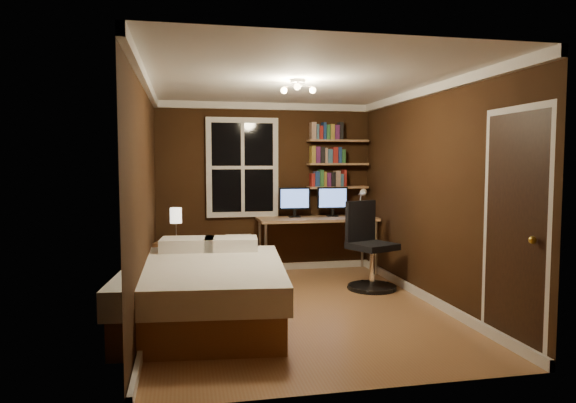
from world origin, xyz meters
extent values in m
plane|color=#95613B|center=(0.00, 0.00, 0.00)|extent=(4.20, 4.20, 0.00)
cube|color=black|center=(0.00, 2.10, 1.25)|extent=(3.20, 0.04, 2.50)
cube|color=black|center=(-1.60, 0.00, 1.25)|extent=(0.04, 4.20, 2.50)
cube|color=black|center=(1.60, 0.00, 1.25)|extent=(0.04, 4.20, 2.50)
cube|color=white|center=(0.00, 0.00, 2.50)|extent=(3.20, 4.20, 0.02)
cube|color=silver|center=(-0.35, 2.06, 1.55)|extent=(1.06, 0.06, 1.46)
sphere|color=gold|center=(1.55, -1.85, 1.00)|extent=(0.06, 0.06, 0.06)
cube|color=#A0764D|center=(1.08, 1.98, 1.25)|extent=(0.92, 0.22, 0.03)
cube|color=#A0764D|center=(1.08, 1.98, 1.60)|extent=(0.92, 0.22, 0.03)
cube|color=#A0764D|center=(1.08, 1.98, 1.95)|extent=(0.92, 0.22, 0.03)
cube|color=brown|center=(-1.00, -0.25, 0.17)|extent=(1.69, 2.26, 0.34)
cube|color=white|center=(-1.00, -0.25, 0.47)|extent=(1.79, 2.33, 0.25)
cube|color=white|center=(-1.17, 0.60, 0.67)|extent=(0.65, 0.48, 0.15)
cube|color=white|center=(-0.66, 0.55, 0.67)|extent=(0.65, 0.48, 0.15)
cube|color=brown|center=(-1.31, 1.32, 0.30)|extent=(0.59, 0.59, 0.60)
cube|color=beige|center=(-0.42, 1.99, 0.28)|extent=(0.38, 0.13, 0.57)
cube|color=#A0764D|center=(0.71, 1.76, 0.80)|extent=(1.73, 0.65, 0.04)
cylinder|color=beige|center=(-0.10, 1.47, 0.39)|extent=(0.04, 0.04, 0.78)
cylinder|color=beige|center=(1.51, 1.47, 0.39)|extent=(0.04, 0.04, 0.78)
cylinder|color=beige|center=(-0.10, 2.04, 0.39)|extent=(0.04, 0.04, 0.78)
cylinder|color=beige|center=(1.51, 2.04, 0.39)|extent=(0.04, 0.04, 0.78)
cylinder|color=black|center=(1.15, 0.67, 0.03)|extent=(0.62, 0.62, 0.05)
cylinder|color=silver|center=(1.15, 0.67, 0.28)|extent=(0.07, 0.07, 0.47)
cube|color=black|center=(1.15, 0.67, 0.56)|extent=(0.67, 0.67, 0.08)
cube|color=black|center=(1.06, 0.87, 0.86)|extent=(0.47, 0.25, 0.53)
camera|label=1|loc=(-1.20, -5.47, 1.62)|focal=32.00mm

